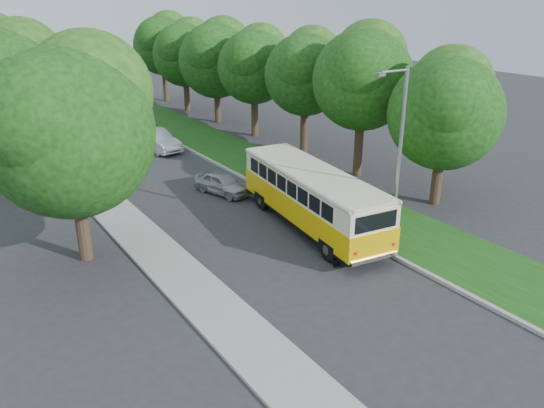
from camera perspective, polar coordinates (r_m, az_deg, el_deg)
ground at (r=23.80m, az=1.07°, el=-4.94°), size 120.00×120.00×0.00m
curb at (r=29.41m, az=1.25°, el=0.58°), size 0.20×70.00×0.15m
grass_verge at (r=30.75m, az=4.84°, el=1.44°), size 4.50×70.00×0.13m
sidewalk at (r=25.89m, az=-14.17°, el=-3.21°), size 2.20×70.00×0.12m
treeline at (r=38.89m, az=-10.67°, el=14.33°), size 24.27×41.91×9.46m
lamppost_near at (r=23.07m, az=13.42°, el=5.24°), size 1.71×0.16×8.00m
lamppost_far at (r=34.87m, az=-21.09°, el=9.43°), size 1.71×0.16×7.50m
warning_sign at (r=31.68m, az=-18.39°, el=4.14°), size 0.56×0.10×2.50m
vintage_bus at (r=25.49m, az=4.32°, el=0.54°), size 3.86×10.34×3.00m
car_silver at (r=30.35m, az=-5.36°, el=2.24°), size 2.39×3.85×1.22m
car_white at (r=39.67m, az=-12.30°, el=6.73°), size 2.26×4.79×1.52m
car_blue at (r=41.27m, az=-13.05°, el=7.24°), size 2.83×5.50×1.52m
car_grey at (r=49.34m, az=-17.57°, el=8.94°), size 3.39×4.89×1.24m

